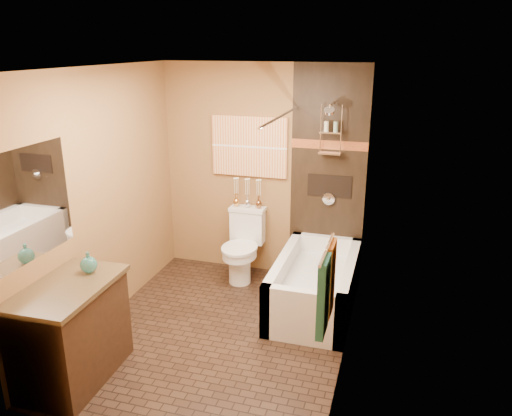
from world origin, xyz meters
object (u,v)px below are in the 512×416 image
at_px(sunset_painting, 249,147).
at_px(bathtub, 315,288).
at_px(toilet, 243,245).
at_px(vanity, 72,332).

height_order(sunset_painting, bathtub, sunset_painting).
height_order(bathtub, toilet, toilet).
bearing_deg(vanity, toilet, 69.05).
height_order(toilet, vanity, vanity).
relative_size(bathtub, toilet, 1.80).
bearing_deg(sunset_painting, bathtub, -37.35).
relative_size(bathtub, vanity, 1.52).
bearing_deg(bathtub, sunset_painting, 142.65).
height_order(sunset_painting, toilet, sunset_painting).
relative_size(sunset_painting, bathtub, 0.60).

